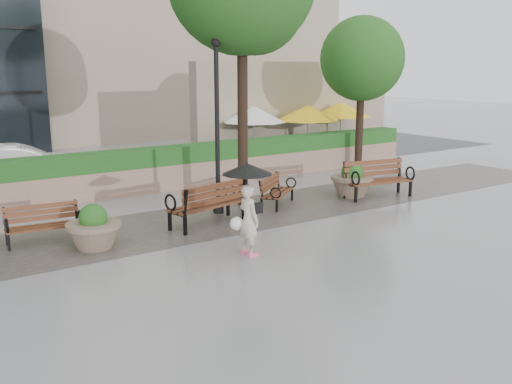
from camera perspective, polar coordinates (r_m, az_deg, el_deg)
ground at (r=11.56m, az=-2.21°, el=-6.84°), size 100.00×100.00×0.00m
cobble_strip at (r=14.07m, az=-8.75°, el=-3.40°), size 28.00×3.20×0.01m
hedge_wall at (r=17.53m, az=-14.52°, el=1.71°), size 24.00×0.80×1.35m
cafe_wall at (r=24.64m, az=4.13°, el=8.21°), size 10.00×0.60×4.00m
cafe_hedge at (r=22.81m, az=6.52°, el=3.91°), size 8.00×0.50×0.90m
asphalt_street at (r=21.40m, az=-18.11°, el=1.58°), size 40.00×7.00×0.00m
bench_1 at (r=13.38m, az=-20.42°, el=-3.80°), size 1.63×0.78×0.85m
bench_2 at (r=13.99m, az=-4.81°, el=-2.05°), size 2.13×1.21×1.08m
bench_3 at (r=15.91m, az=2.13°, el=-0.51°), size 1.59×1.38×0.82m
bench_4 at (r=17.26m, az=12.09°, el=0.51°), size 2.14×1.16×1.09m
planter_left at (r=12.65m, az=-15.90°, el=-3.78°), size 1.17×1.17×0.98m
planter_right at (r=17.25m, az=9.56°, el=0.92°), size 1.26×1.26×1.06m
lamppost at (r=14.82m, az=-3.89°, el=5.40°), size 0.28×0.28×4.51m
tree_2 at (r=21.70m, az=10.70°, el=12.66°), size 3.20×3.06×5.61m
patio_umb_white at (r=22.19m, az=-0.21°, el=7.75°), size 2.50×2.50×2.30m
patio_umb_yellow_a at (r=22.99m, az=5.23°, el=7.86°), size 2.50×2.50×2.30m
patio_umb_yellow_b at (r=24.84m, az=8.51°, el=8.12°), size 2.50×2.50×2.30m
car_right at (r=20.07m, az=-22.46°, el=2.48°), size 4.22×2.06×1.33m
pedestrian at (r=11.56m, az=-0.82°, el=-0.81°), size 1.04×1.04×1.91m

